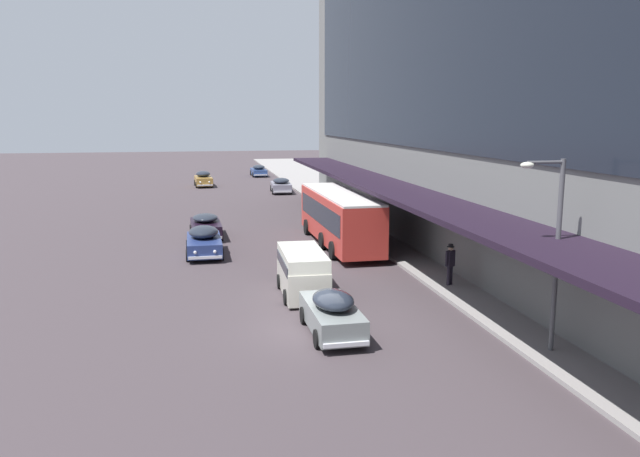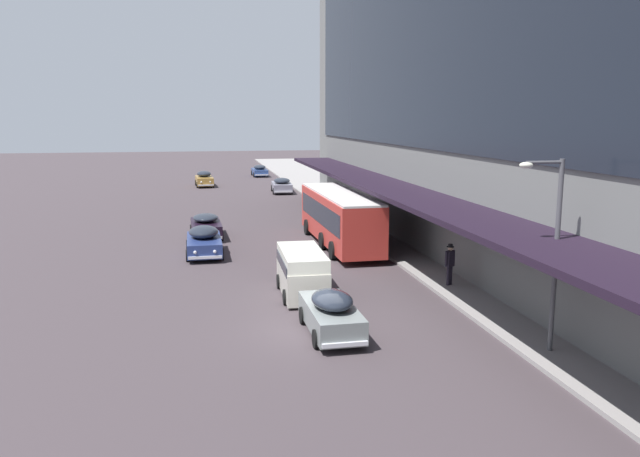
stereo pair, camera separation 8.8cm
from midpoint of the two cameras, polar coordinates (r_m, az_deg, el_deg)
The scene contains 13 objects.
ground at distance 22.83m, azimuth -0.36°, elevation -9.18°, with size 240.00×240.00×0.00m, color #3F363A.
sidewalk_kerb at distance 27.01m, azimuth 23.41°, elevation -6.79°, with size 10.00×180.00×0.15m, color gray.
building_facade at distance 26.13m, azimuth 25.06°, elevation 16.56°, with size 9.20×80.00×21.83m.
transit_bus_kerbside_front at distance 36.83m, azimuth 1.84°, elevation 1.21°, with size 2.80×11.43×3.17m.
sedan_second_mid at distance 22.09m, azimuth 1.13°, elevation -7.71°, with size 1.78×4.33×1.60m.
sedan_trailing_mid at distance 69.87m, azimuth -10.50°, elevation 4.48°, with size 2.06×4.51×1.69m.
sedan_oncoming_rear at distance 40.22m, azimuth -10.33°, elevation 0.25°, with size 2.05×4.53×1.48m.
sedan_trailing_near at distance 63.05m, azimuth -3.48°, elevation 3.97°, with size 2.17×4.73×1.51m.
sedan_lead_near at distance 80.96m, azimuth -5.51°, elevation 5.30°, with size 1.93×4.81×1.47m.
sedan_far_back at distance 35.02m, azimuth -10.49°, elevation -1.15°, with size 2.00×4.53×1.61m.
vw_van at distance 26.81m, azimuth -1.59°, elevation -3.79°, with size 1.99×4.59×1.96m.
pedestrian_at_kerb at distance 28.39m, azimuth 11.87°, elevation -3.04°, with size 0.55×0.41×1.86m.
street_lamp at distance 20.75m, azimuth 20.53°, elevation -0.99°, with size 1.50×0.28×6.16m.
Camera 2 is at (-3.96, -21.17, 7.57)m, focal length 35.00 mm.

